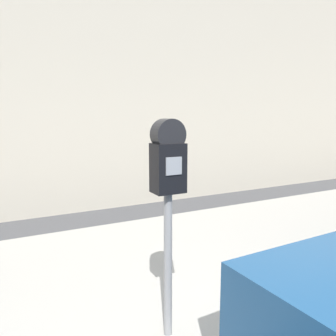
# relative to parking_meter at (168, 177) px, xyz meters

# --- Properties ---
(sidewalk) EXTENTS (24.00, 2.80, 0.14)m
(sidewalk) POSITION_rel_parking_meter_xyz_m (0.45, 1.05, -1.17)
(sidewalk) COLOR #BCB7AD
(sidewalk) RESTS_ON ground_plane
(building_facade) EXTENTS (24.00, 0.30, 4.87)m
(building_facade) POSITION_rel_parking_meter_xyz_m (0.45, 3.83, 1.20)
(building_facade) COLOR beige
(building_facade) RESTS_ON ground_plane
(parking_meter) EXTENTS (0.20, 0.16, 1.47)m
(parking_meter) POSITION_rel_parking_meter_xyz_m (0.00, 0.00, 0.00)
(parking_meter) COLOR gray
(parking_meter) RESTS_ON sidewalk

